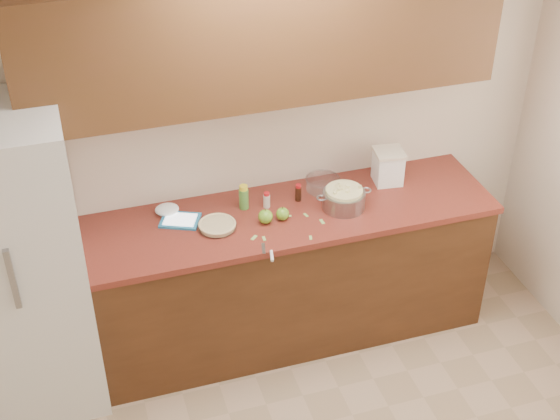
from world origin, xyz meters
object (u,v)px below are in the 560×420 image
object	(u,v)px
flour_canister	(388,166)
tablet	(180,220)
colander	(344,199)
pie	(217,225)

from	to	relation	value
flour_canister	tablet	distance (m)	1.31
colander	tablet	size ratio (longest dim) A/B	1.27
pie	colander	size ratio (longest dim) A/B	0.65
pie	tablet	xyz separation A→B (m)	(-0.19, 0.13, -0.01)
colander	flour_canister	distance (m)	0.41
pie	colander	distance (m)	0.76
pie	tablet	size ratio (longest dim) A/B	0.83
flour_canister	colander	bearing A→B (deg)	-152.43
flour_canister	tablet	size ratio (longest dim) A/B	0.81
flour_canister	tablet	bearing A→B (deg)	-178.06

